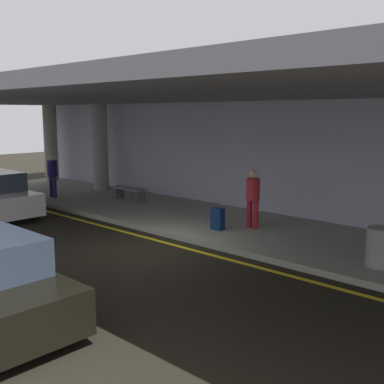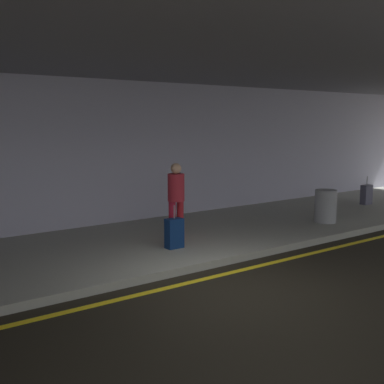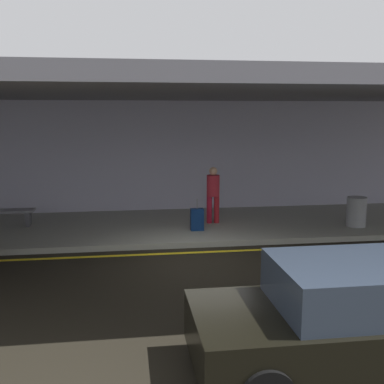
{
  "view_description": "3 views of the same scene",
  "coord_description": "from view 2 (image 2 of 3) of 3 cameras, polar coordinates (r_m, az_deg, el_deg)",
  "views": [
    {
      "loc": [
        8.85,
        -7.88,
        3.4
      ],
      "look_at": [
        0.27,
        1.24,
        1.33
      ],
      "focal_mm": 44.78,
      "sensor_mm": 36.0,
      "label": 1
    },
    {
      "loc": [
        -5.0,
        -5.84,
        2.73
      ],
      "look_at": [
        1.01,
        2.48,
        1.24
      ],
      "focal_mm": 44.72,
      "sensor_mm": 36.0,
      "label": 2
    },
    {
      "loc": [
        -1.55,
        -10.36,
        3.4
      ],
      "look_at": [
        0.22,
        2.29,
        1.23
      ],
      "focal_mm": 43.66,
      "sensor_mm": 36.0,
      "label": 3
    }
  ],
  "objects": [
    {
      "name": "ground_plane",
      "position": [
        8.16,
        4.57,
        -11.31
      ],
      "size": [
        60.0,
        60.0,
        0.0
      ],
      "primitive_type": "plane",
      "color": "black"
    },
    {
      "name": "sidewalk",
      "position": [
        10.58,
        -6.44,
        -6.31
      ],
      "size": [
        26.0,
        4.2,
        0.15
      ],
      "primitive_type": "cube",
      "color": "gray",
      "rests_on": "ground"
    },
    {
      "name": "lane_stripe_yellow",
      "position": [
        8.6,
        1.93,
        -10.22
      ],
      "size": [
        26.0,
        0.14,
        0.01
      ],
      "primitive_type": "cube",
      "color": "yellow",
      "rests_on": "ground"
    },
    {
      "name": "ceiling_overhang",
      "position": [
        9.88,
        -5.33,
        15.33
      ],
      "size": [
        28.0,
        13.2,
        0.3
      ],
      "primitive_type": "cube",
      "color": "slate",
      "rests_on": "support_column_far_left"
    },
    {
      "name": "terminal_back_wall",
      "position": [
        12.28,
        -11.76,
        4.23
      ],
      "size": [
        26.0,
        0.3,
        3.8
      ],
      "primitive_type": "cube",
      "color": "#ABA9C0",
      "rests_on": "ground"
    },
    {
      "name": "person_waiting_for_ride",
      "position": [
        10.8,
        -1.91,
        -0.33
      ],
      "size": [
        0.38,
        0.38,
        1.68
      ],
      "rotation": [
        0.0,
        0.0,
        4.82
      ],
      "color": "maroon",
      "rests_on": "sidewalk"
    },
    {
      "name": "suitcase_upright_primary",
      "position": [
        9.93,
        -2.13,
        -4.94
      ],
      "size": [
        0.36,
        0.22,
        0.9
      ],
      "rotation": [
        0.0,
        0.0,
        -0.07
      ],
      "color": "#0A224E",
      "rests_on": "sidewalk"
    },
    {
      "name": "suitcase_upright_secondary",
      "position": [
        16.16,
        20.08,
        -0.29
      ],
      "size": [
        0.36,
        0.22,
        0.9
      ],
      "rotation": [
        0.0,
        0.0,
        0.06
      ],
      "color": "#525064",
      "rests_on": "sidewalk"
    },
    {
      "name": "trash_bin_steel",
      "position": [
        12.93,
        15.64,
        -1.63
      ],
      "size": [
        0.56,
        0.56,
        0.85
      ],
      "primitive_type": "cylinder",
      "color": "gray",
      "rests_on": "sidewalk"
    }
  ]
}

